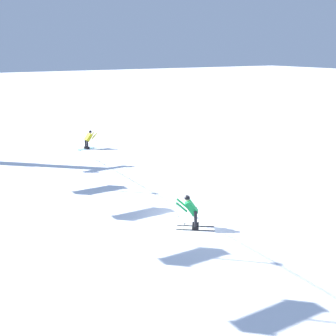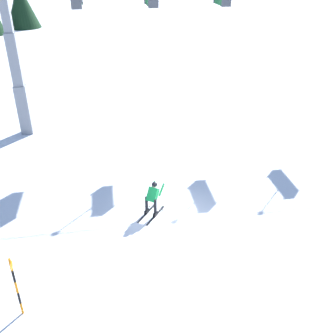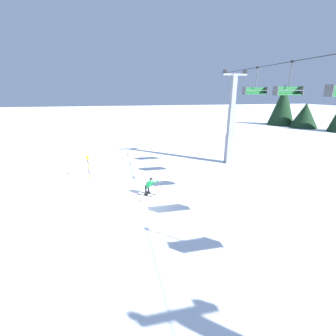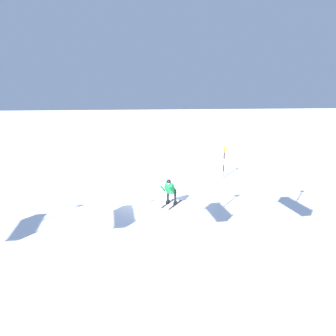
{
  "view_description": "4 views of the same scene",
  "coord_description": "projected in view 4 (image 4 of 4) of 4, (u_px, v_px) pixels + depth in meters",
  "views": [
    {
      "loc": [
        -14.82,
        10.41,
        7.36
      ],
      "look_at": [
        -1.97,
        2.73,
        3.17
      ],
      "focal_mm": 45.79,
      "sensor_mm": 36.0,
      "label": 1
    },
    {
      "loc": [
        -2.55,
        -13.34,
        10.24
      ],
      "look_at": [
        -0.11,
        1.44,
        1.91
      ],
      "focal_mm": 42.01,
      "sensor_mm": 36.0,
      "label": 2
    },
    {
      "loc": [
        15.75,
        -1.4,
        7.61
      ],
      "look_at": [
        -0.18,
        2.26,
        2.33
      ],
      "focal_mm": 25.1,
      "sensor_mm": 36.0,
      "label": 3
    },
    {
      "loc": [
        2.05,
        15.62,
        5.58
      ],
      "look_at": [
        -0.56,
        1.97,
        2.3
      ],
      "focal_mm": 31.84,
      "sensor_mm": 36.0,
      "label": 4
    }
  ],
  "objects": [
    {
      "name": "ground_plane",
      "position": [
        151.0,
        201.0,
        16.59
      ],
      "size": [
        260.0,
        260.0,
        0.0
      ],
      "primitive_type": "plane",
      "color": "white"
    },
    {
      "name": "skier_carving_main",
      "position": [
        170.0,
        190.0,
        15.65
      ],
      "size": [
        1.48,
        1.72,
        1.62
      ],
      "color": "black",
      "rests_on": "ground_plane"
    },
    {
      "name": "trail_marker_pole",
      "position": [
        224.0,
        161.0,
        21.09
      ],
      "size": [
        0.07,
        0.28,
        2.29
      ],
      "color": "orange",
      "rests_on": "ground_plane"
    }
  ]
}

